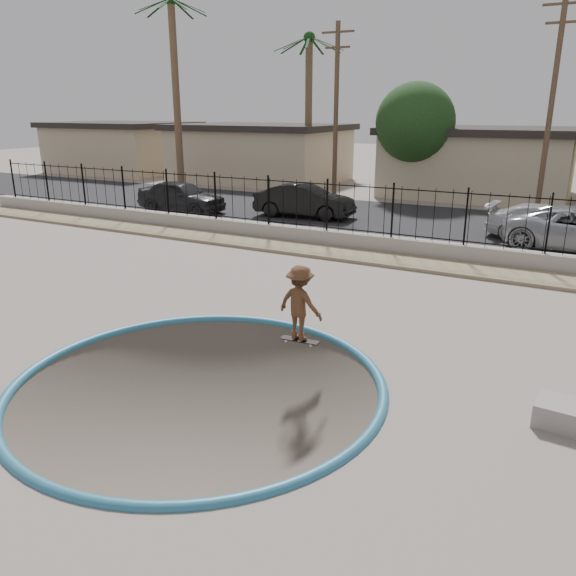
% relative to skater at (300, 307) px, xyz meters
% --- Properties ---
extents(ground, '(120.00, 120.00, 2.20)m').
position_rel_skater_xyz_m(ground, '(-0.78, 10.37, -1.93)').
color(ground, '#70665D').
rests_on(ground, ground).
extents(bowl_pit, '(6.84, 6.84, 1.80)m').
position_rel_skater_xyz_m(bowl_pit, '(-0.78, -2.63, -0.83)').
color(bowl_pit, '#453D35').
rests_on(bowl_pit, ground).
extents(coping_ring, '(7.04, 7.04, 0.20)m').
position_rel_skater_xyz_m(coping_ring, '(-0.78, -2.63, -0.83)').
color(coping_ring, teal).
rests_on(coping_ring, ground).
extents(rock_strip, '(42.00, 1.60, 0.11)m').
position_rel_skater_xyz_m(rock_strip, '(-0.78, 7.57, -0.78)').
color(rock_strip, tan).
rests_on(rock_strip, ground).
extents(retaining_wall, '(42.00, 0.45, 0.60)m').
position_rel_skater_xyz_m(retaining_wall, '(-0.78, 8.67, -0.53)').
color(retaining_wall, '#A09A8D').
rests_on(retaining_wall, ground).
extents(fence, '(40.00, 0.04, 1.80)m').
position_rel_skater_xyz_m(fence, '(-0.78, 8.67, 0.67)').
color(fence, black).
rests_on(fence, retaining_wall).
extents(street, '(90.00, 8.00, 0.04)m').
position_rel_skater_xyz_m(street, '(-0.78, 15.37, -0.81)').
color(street, black).
rests_on(street, ground).
extents(house_west_far, '(10.60, 8.60, 3.90)m').
position_rel_skater_xyz_m(house_west_far, '(-28.78, 24.87, 1.14)').
color(house_west_far, tan).
rests_on(house_west_far, ground).
extents(house_west, '(11.60, 8.60, 3.90)m').
position_rel_skater_xyz_m(house_west, '(-15.78, 24.87, 1.14)').
color(house_west, tan).
rests_on(house_west, ground).
extents(house_center, '(10.60, 8.60, 3.90)m').
position_rel_skater_xyz_m(house_center, '(-0.78, 24.87, 1.14)').
color(house_center, tan).
rests_on(house_center, ground).
extents(palm_left, '(2.30, 2.30, 11.30)m').
position_rel_skater_xyz_m(palm_left, '(-17.78, 18.37, 7.12)').
color(palm_left, brown).
rests_on(palm_left, ground).
extents(palm_mid, '(2.30, 2.30, 9.30)m').
position_rel_skater_xyz_m(palm_mid, '(-10.78, 22.37, 5.86)').
color(palm_mid, brown).
rests_on(palm_mid, ground).
extents(utility_pole_left, '(1.70, 0.24, 9.00)m').
position_rel_skater_xyz_m(utility_pole_left, '(-6.78, 17.37, 3.87)').
color(utility_pole_left, '#473323').
rests_on(utility_pole_left, ground).
extents(utility_pole_mid, '(1.70, 0.24, 9.50)m').
position_rel_skater_xyz_m(utility_pole_mid, '(3.22, 17.37, 4.12)').
color(utility_pole_mid, '#473323').
rests_on(utility_pole_mid, ground).
extents(street_tree_left, '(4.32, 4.32, 6.36)m').
position_rel_skater_xyz_m(street_tree_left, '(-3.78, 21.37, 3.36)').
color(street_tree_left, '#473323').
rests_on(street_tree_left, ground).
extents(skater, '(1.16, 0.78, 1.66)m').
position_rel_skater_xyz_m(skater, '(0.00, 0.00, 0.00)').
color(skater, brown).
rests_on(skater, ground).
extents(skateboard, '(0.89, 0.27, 0.08)m').
position_rel_skater_xyz_m(skateboard, '(0.00, 0.00, -0.77)').
color(skateboard, black).
rests_on(skateboard, ground).
extents(car_a, '(4.56, 1.87, 1.55)m').
position_rel_skater_xyz_m(car_a, '(-12.53, 11.77, -0.02)').
color(car_a, black).
rests_on(car_a, street).
extents(car_b, '(4.78, 1.99, 1.54)m').
position_rel_skater_xyz_m(car_b, '(-6.55, 13.37, -0.03)').
color(car_b, black).
rests_on(car_b, street).
extents(car_c, '(4.74, 2.20, 1.34)m').
position_rel_skater_xyz_m(car_c, '(3.99, 13.37, -0.13)').
color(car_c, silver).
rests_on(car_c, street).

